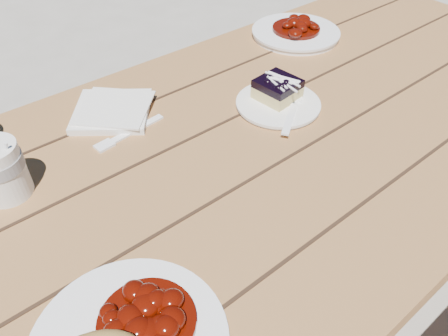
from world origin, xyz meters
TOP-DOWN VIEW (x-y plane):
  - picnic_table at (0.00, -0.00)m, footprint 2.00×1.55m
  - goulash_stew at (-0.29, -0.21)m, footprint 0.12×0.12m
  - dessert_plate at (0.20, 0.05)m, footprint 0.17×0.17m
  - blueberry_cake at (0.21, 0.07)m, footprint 0.09×0.09m
  - fork_dessert at (0.18, -0.00)m, footprint 0.15×0.11m
  - coffee_cup at (-0.34, 0.15)m, footprint 0.08×0.08m
  - napkin_stack at (-0.09, 0.25)m, footprint 0.21×0.21m
  - fork_table at (-0.08, 0.17)m, footprint 0.16×0.04m
  - second_plate at (0.47, 0.27)m, footprint 0.23×0.23m
  - second_stew at (0.47, 0.27)m, footprint 0.13×0.13m

SIDE VIEW (x-z plane):
  - picnic_table at x=0.00m, z-range 0.21..0.96m
  - fork_table at x=-0.08m, z-range 0.75..0.75m
  - dessert_plate at x=0.20m, z-range 0.75..0.76m
  - napkin_stack at x=-0.09m, z-range 0.75..0.76m
  - second_plate at x=0.47m, z-range 0.75..0.77m
  - fork_dessert at x=0.18m, z-range 0.76..0.76m
  - blueberry_cake at x=0.21m, z-range 0.76..0.81m
  - goulash_stew at x=-0.29m, z-range 0.77..0.81m
  - second_stew at x=0.47m, z-range 0.77..0.81m
  - coffee_cup at x=-0.34m, z-range 0.75..0.85m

